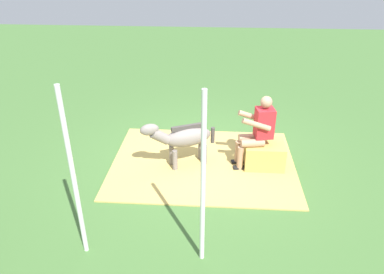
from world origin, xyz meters
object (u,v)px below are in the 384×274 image
at_px(pony_standing, 183,138).
at_px(person_seated, 257,129).
at_px(tent_pole_right, 74,177).
at_px(hay_bale, 264,155).
at_px(tent_pole_left, 203,184).

bearing_deg(pony_standing, person_seated, -176.47).
bearing_deg(pony_standing, tent_pole_right, 63.08).
bearing_deg(hay_bale, person_seated, 6.17).
height_order(tent_pole_left, tent_pole_right, same).
relative_size(pony_standing, tent_pole_left, 0.55).
relative_size(person_seated, tent_pole_left, 0.58).
bearing_deg(person_seated, tent_pole_left, 69.53).
xyz_separation_m(hay_bale, tent_pole_left, (1.00, 2.27, 0.92)).
xyz_separation_m(person_seated, tent_pole_right, (2.36, 2.23, 0.41)).
xyz_separation_m(hay_bale, tent_pole_right, (2.52, 2.24, 0.92)).
height_order(person_seated, tent_pole_left, tent_pole_left).
bearing_deg(person_seated, pony_standing, 3.53).
height_order(person_seated, pony_standing, person_seated).
xyz_separation_m(person_seated, pony_standing, (1.27, 0.08, -0.17)).
distance_m(person_seated, pony_standing, 1.28).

